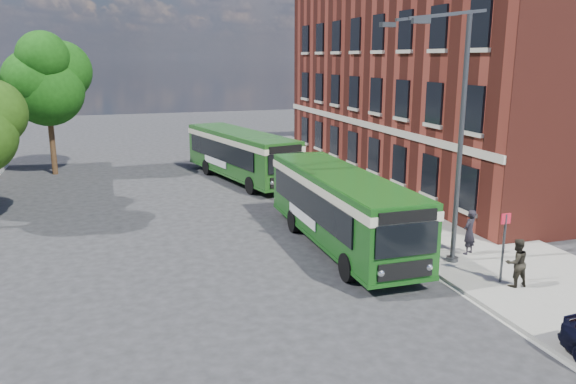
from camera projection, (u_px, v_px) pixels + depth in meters
name	position (u px, v px, depth m)	size (l,w,h in m)	color
ground	(301.00, 262.00, 21.06)	(120.00, 120.00, 0.00)	#252527
pavement	(375.00, 197.00, 30.53)	(6.00, 48.00, 0.15)	gray
kerb_line	(323.00, 202.00, 29.64)	(0.12, 48.00, 0.01)	beige
brick_office	(452.00, 66.00, 34.68)	(12.10, 26.00, 14.20)	maroon
street_lamp	(452.00, 136.00, 19.52)	(2.96, 2.38, 9.00)	#3D3F42
bus_stop_sign	(504.00, 243.00, 18.48)	(0.35, 0.08, 2.52)	#3D3F42
bus_front	(341.00, 203.00, 22.31)	(2.65, 10.69, 3.02)	#154C14
bus_rear	(241.00, 151.00, 34.60)	(4.98, 11.19, 3.02)	#1D5019
pedestrian_a	(469.00, 232.00, 21.28)	(0.63, 0.42, 1.74)	black
pedestrian_b	(516.00, 263.00, 18.27)	(0.79, 0.61, 1.62)	black
tree_right	(47.00, 79.00, 35.32)	(5.37, 5.11, 9.07)	#3A2615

